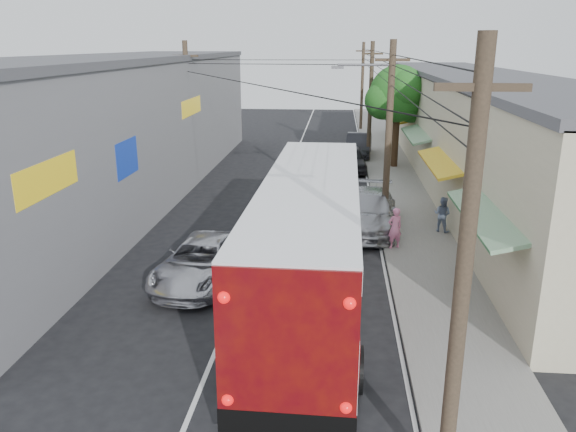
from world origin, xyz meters
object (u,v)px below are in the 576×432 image
pedestrian_near (395,228)px  parked_suv (369,211)px  pedestrian_far (442,214)px  parked_car_far (359,145)px  parked_car_mid (350,159)px  jeepney (202,261)px  coach_bus (310,239)px

pedestrian_near → parked_suv: bearing=-95.5°
pedestrian_far → pedestrian_near: bearing=77.6°
parked_car_far → parked_car_mid: bearing=-93.2°
jeepney → pedestrian_near: 7.70m
jeepney → parked_suv: bearing=53.0°
parked_suv → pedestrian_far: size_ratio=3.76×
pedestrian_near → pedestrian_far: (2.20, 2.24, -0.06)m
parked_car_mid → pedestrian_near: pedestrian_near is taller
parked_suv → parked_car_far: parked_suv is taller
parked_car_far → pedestrian_far: 17.50m
coach_bus → jeepney: bearing=164.5°
pedestrian_near → pedestrian_far: pedestrian_near is taller
coach_bus → pedestrian_near: coach_bus is taller
coach_bus → parked_suv: bearing=74.2°
parked_car_far → pedestrian_far: bearing=-75.5°
parked_suv → pedestrian_far: (3.07, -0.39, 0.05)m
jeepney → parked_car_mid: 18.89m
parked_suv → pedestrian_far: 3.09m
jeepney → pedestrian_far: 10.73m
parked_suv → pedestrian_far: bearing=-2.7°
coach_bus → parked_car_far: size_ratio=2.76×
coach_bus → parked_car_far: (2.28, 24.18, -1.22)m
parked_suv → parked_car_far: bearing=94.3°
jeepney → coach_bus: bearing=-9.8°
jeepney → parked_car_mid: bearing=80.3°
jeepney → parked_car_far: bearing=82.0°
coach_bus → parked_car_mid: bearing=86.2°
parked_car_mid → pedestrian_far: 12.82m
parked_suv → pedestrian_near: pedestrian_near is taller
parked_car_far → pedestrian_near: (0.80, -19.48, 0.12)m
coach_bus → parked_suv: size_ratio=2.40×
jeepney → pedestrian_far: size_ratio=3.44×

